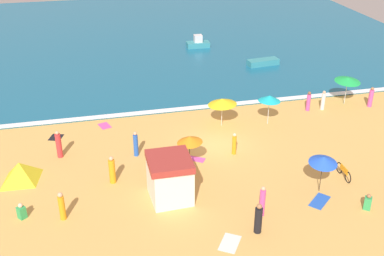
{
  "coord_description": "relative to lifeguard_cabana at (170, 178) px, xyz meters",
  "views": [
    {
      "loc": [
        -8.32,
        -27.41,
        16.07
      ],
      "look_at": [
        -1.54,
        1.51,
        0.8
      ],
      "focal_mm": 44.17,
      "sensor_mm": 36.0,
      "label": 1
    }
  ],
  "objects": [
    {
      "name": "beachgoer_5",
      "position": [
        4.55,
        -2.74,
        -0.46
      ],
      "size": [
        0.41,
        0.41,
        1.86
      ],
      "color": "#D84CA5",
      "rests_on": "ground_plane"
    },
    {
      "name": "beach_towel_0",
      "position": [
        -3.08,
        10.13,
        -1.34
      ],
      "size": [
        1.06,
        1.28,
        0.01
      ],
      "color": "#D84CA5",
      "rests_on": "ground_plane"
    },
    {
      "name": "beachgoer_10",
      "position": [
        -1.31,
        5.23,
        -0.49
      ],
      "size": [
        0.44,
        0.44,
        1.78
      ],
      "color": "blue",
      "rests_on": "ground_plane"
    },
    {
      "name": "beachgoer_8",
      "position": [
        -6.0,
        -0.61,
        -0.53
      ],
      "size": [
        0.36,
        0.36,
        1.7
      ],
      "color": "orange",
      "rests_on": "ground_plane"
    },
    {
      "name": "beachgoer_6",
      "position": [
        -6.26,
        6.2,
        -0.44
      ],
      "size": [
        0.48,
        0.48,
        1.92
      ],
      "color": "red",
      "rests_on": "ground_plane"
    },
    {
      "name": "beach_umbrella_1",
      "position": [
        5.5,
        8.19,
        0.62
      ],
      "size": [
        2.89,
        2.87,
        2.27
      ],
      "color": "silver",
      "rests_on": "ground_plane"
    },
    {
      "name": "beachgoer_2",
      "position": [
        -8.17,
        -0.01,
        -0.93
      ],
      "size": [
        0.54,
        0.54,
        0.95
      ],
      "color": "green",
      "rests_on": "ground_plane"
    },
    {
      "name": "beachgoer_12",
      "position": [
        14.22,
        9.1,
        -0.58
      ],
      "size": [
        0.36,
        0.36,
        1.61
      ],
      "color": "white",
      "rests_on": "ground_plane"
    },
    {
      "name": "beach_towel_1",
      "position": [
        -6.61,
        9.07,
        -1.34
      ],
      "size": [
        1.16,
        1.25,
        0.01
      ],
      "color": "black",
      "rests_on": "ground_plane"
    },
    {
      "name": "beachgoer_4",
      "position": [
        12.99,
        9.2,
        -0.56
      ],
      "size": [
        0.35,
        0.35,
        1.62
      ],
      "color": "#D84CA5",
      "rests_on": "ground_plane"
    },
    {
      "name": "beachgoer_0",
      "position": [
        18.25,
        8.74,
        -0.55
      ],
      "size": [
        0.37,
        0.37,
        1.69
      ],
      "color": "#D84CA5",
      "rests_on": "ground_plane"
    },
    {
      "name": "beach_tent",
      "position": [
        -8.53,
        3.85,
        -0.72
      ],
      "size": [
        2.97,
        2.94,
        1.25
      ],
      "color": "yellow",
      "rests_on": "ground_plane"
    },
    {
      "name": "small_boat_1",
      "position": [
        8.35,
        27.17,
        -0.81
      ],
      "size": [
        2.54,
        1.4,
        1.36
      ],
      "color": "teal",
      "rests_on": "ocean_water"
    },
    {
      "name": "parked_bicycle",
      "position": [
        10.83,
        -0.32,
        -0.96
      ],
      "size": [
        0.12,
        1.82,
        0.76
      ],
      "color": "black",
      "rests_on": "ground_plane"
    },
    {
      "name": "beach_towel_2",
      "position": [
        2.19,
        -4.55,
        -1.34
      ],
      "size": [
        1.5,
        1.66,
        0.01
      ],
      "color": "white",
      "rests_on": "ground_plane"
    },
    {
      "name": "beachgoer_9",
      "position": [
        5.11,
        3.96,
        -0.61
      ],
      "size": [
        0.35,
        0.35,
        1.54
      ],
      "color": "orange",
      "rests_on": "ground_plane"
    },
    {
      "name": "beach_umbrella_6",
      "position": [
        1.84,
        3.01,
        0.65
      ],
      "size": [
        1.8,
        1.77,
        2.26
      ],
      "color": "#4C3823",
      "rests_on": "ground_plane"
    },
    {
      "name": "small_boat_0",
      "position": [
        13.26,
        19.94,
        -0.95
      ],
      "size": [
        3.25,
        1.47,
        0.58
      ],
      "color": "teal",
      "rests_on": "ocean_water"
    },
    {
      "name": "beachgoer_7",
      "position": [
        10.49,
        -3.55,
        -0.92
      ],
      "size": [
        0.54,
        0.54,
        0.97
      ],
      "color": "green",
      "rests_on": "ground_plane"
    },
    {
      "name": "beach_umbrella_4",
      "position": [
        8.71,
        -1.33,
        0.76
      ],
      "size": [
        1.96,
        1.98,
        2.42
      ],
      "color": "#4C3823",
      "rests_on": "ground_plane"
    },
    {
      "name": "beachgoer_11",
      "position": [
        3.85,
        -4.03,
        -0.52
      ],
      "size": [
        0.43,
        0.43,
        1.76
      ],
      "color": "black",
      "rests_on": "ground_plane"
    },
    {
      "name": "ground_plane",
      "position": [
        4.42,
        5.26,
        -1.34
      ],
      "size": [
        60.0,
        60.0,
        0.0
      ],
      "primitive_type": "plane",
      "color": "#E0A856"
    },
    {
      "name": "lifeguard_cabana",
      "position": [
        0.0,
        0.0,
        0.0
      ],
      "size": [
        2.41,
        2.63,
        2.64
      ],
      "color": "white",
      "rests_on": "ground_plane"
    },
    {
      "name": "beach_towel_3",
      "position": [
        2.49,
        3.83,
        -1.34
      ],
      "size": [
        1.28,
        1.12,
        0.01
      ],
      "color": "#D84CA5",
      "rests_on": "ground_plane"
    },
    {
      "name": "beach_towel_4",
      "position": [
        8.26,
        -2.32,
        -1.34
      ],
      "size": [
        1.68,
        1.6,
        0.01
      ],
      "color": "blue",
      "rests_on": "ground_plane"
    },
    {
      "name": "wave_breaker_foam",
      "position": [
        4.42,
        11.56,
        -1.24
      ],
      "size": [
        57.0,
        0.7,
        0.01
      ],
      "primitive_type": "cube",
      "color": "white",
      "rests_on": "ocean_water"
    },
    {
      "name": "beach_umbrella_5",
      "position": [
        8.97,
        7.65,
        0.77
      ],
      "size": [
        2.24,
        2.23,
        2.36
      ],
      "color": "silver",
      "rests_on": "ground_plane"
    },
    {
      "name": "beachgoer_1",
      "position": [
        -3.09,
        2.34,
        -0.5
      ],
      "size": [
        0.42,
        0.42,
        1.81
      ],
      "color": "orange",
      "rests_on": "ground_plane"
    },
    {
      "name": "ocean_water",
      "position": [
        4.42,
        33.26,
        -1.29
      ],
      "size": [
        60.0,
        44.0,
        0.1
      ],
      "primitive_type": "cube",
      "color": "#196084",
      "rests_on": "ground_plane"
    },
    {
      "name": "beach_umbrella_2",
      "position": [
        16.51,
        9.7,
        0.8
      ],
      "size": [
        2.52,
        2.53,
        2.41
      ],
      "color": "silver",
      "rests_on": "ground_plane"
    }
  ]
}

